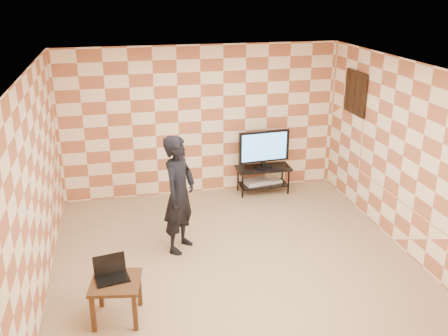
# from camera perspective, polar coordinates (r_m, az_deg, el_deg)

# --- Properties ---
(floor) EXTENTS (5.00, 5.00, 0.00)m
(floor) POSITION_cam_1_polar(r_m,az_deg,el_deg) (7.23, 1.04, -10.21)
(floor) COLOR tan
(floor) RESTS_ON ground
(wall_back) EXTENTS (5.00, 0.02, 2.70)m
(wall_back) POSITION_cam_1_polar(r_m,az_deg,el_deg) (8.98, -2.63, 5.36)
(wall_back) COLOR #FFE7C0
(wall_back) RESTS_ON ground
(wall_front) EXTENTS (5.00, 0.02, 2.70)m
(wall_front) POSITION_cam_1_polar(r_m,az_deg,el_deg) (4.49, 8.72, -11.24)
(wall_front) COLOR #FFE7C0
(wall_front) RESTS_ON ground
(wall_left) EXTENTS (0.02, 5.00, 2.70)m
(wall_left) POSITION_cam_1_polar(r_m,az_deg,el_deg) (6.56, -20.64, -1.81)
(wall_left) COLOR #FFE7C0
(wall_left) RESTS_ON ground
(wall_right) EXTENTS (0.02, 5.00, 2.70)m
(wall_right) POSITION_cam_1_polar(r_m,az_deg,el_deg) (7.60, 19.78, 1.29)
(wall_right) COLOR #FFE7C0
(wall_right) RESTS_ON ground
(ceiling) EXTENTS (5.00, 5.00, 0.02)m
(ceiling) POSITION_cam_1_polar(r_m,az_deg,el_deg) (6.29, 1.20, 11.41)
(ceiling) COLOR white
(ceiling) RESTS_ON wall_back
(wall_art) EXTENTS (0.04, 0.72, 0.72)m
(wall_art) POSITION_cam_1_polar(r_m,az_deg,el_deg) (8.73, 14.81, 8.31)
(wall_art) COLOR black
(wall_art) RESTS_ON wall_right
(tv_stand) EXTENTS (0.99, 0.45, 0.50)m
(tv_stand) POSITION_cam_1_polar(r_m,az_deg,el_deg) (9.23, 4.50, -0.69)
(tv_stand) COLOR black
(tv_stand) RESTS_ON floor
(tv) EXTENTS (0.96, 0.20, 0.69)m
(tv) POSITION_cam_1_polar(r_m,az_deg,el_deg) (9.05, 4.59, 2.37)
(tv) COLOR black
(tv) RESTS_ON tv_stand
(dvd_player) EXTENTS (0.49, 0.38, 0.07)m
(dvd_player) POSITION_cam_1_polar(r_m,az_deg,el_deg) (9.28, 3.73, -1.57)
(dvd_player) COLOR #BCBCBF
(dvd_player) RESTS_ON tv_stand
(game_console) EXTENTS (0.27, 0.23, 0.05)m
(game_console) POSITION_cam_1_polar(r_m,az_deg,el_deg) (9.37, 5.80, -1.49)
(game_console) COLOR silver
(game_console) RESTS_ON tv_stand
(side_table) EXTENTS (0.64, 0.64, 0.50)m
(side_table) POSITION_cam_1_polar(r_m,az_deg,el_deg) (6.00, -12.24, -13.22)
(side_table) COLOR #392412
(side_table) RESTS_ON floor
(laptop) EXTENTS (0.42, 0.35, 0.25)m
(laptop) POSITION_cam_1_polar(r_m,az_deg,el_deg) (6.00, -12.77, -11.66)
(laptop) COLOR black
(laptop) RESTS_ON side_table
(person) EXTENTS (0.70, 0.76, 1.73)m
(person) POSITION_cam_1_polar(r_m,az_deg,el_deg) (7.11, -5.14, -3.01)
(person) COLOR black
(person) RESTS_ON floor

